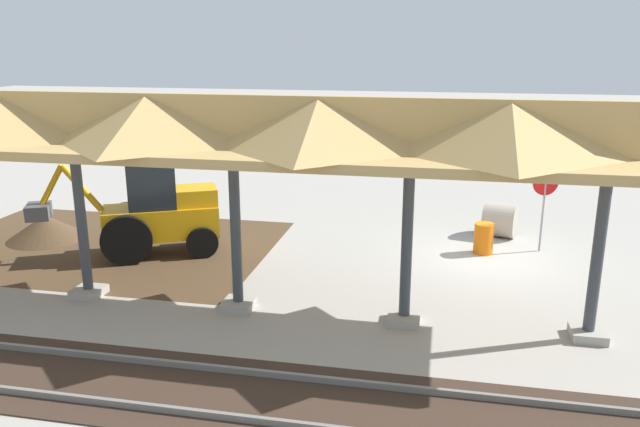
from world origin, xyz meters
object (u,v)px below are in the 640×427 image
(stop_sign, at_px, (545,193))
(traffic_barrel, at_px, (484,238))
(concrete_pipe, at_px, (500,220))
(backhoe, at_px, (156,212))

(stop_sign, relative_size, traffic_barrel, 2.72)
(traffic_barrel, bearing_deg, concrete_pipe, -107.92)
(stop_sign, xyz_separation_m, traffic_barrel, (1.65, 0.53, -1.32))
(backhoe, bearing_deg, traffic_barrel, -168.34)
(backhoe, distance_m, traffic_barrel, 9.51)
(stop_sign, xyz_separation_m, backhoe, (10.93, 2.45, -0.50))
(stop_sign, height_order, traffic_barrel, stop_sign)
(concrete_pipe, bearing_deg, stop_sign, 130.50)
(stop_sign, bearing_deg, backhoe, 12.62)
(traffic_barrel, bearing_deg, stop_sign, -162.06)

